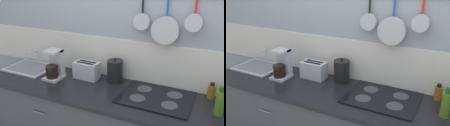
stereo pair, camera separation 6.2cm
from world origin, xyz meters
TOP-DOWN VIEW (x-y plane):
  - wall_back at (0.00, 0.37)m, footprint 7.20×0.15m
  - countertop at (0.00, 0.00)m, footprint 3.05×0.65m
  - sink_basin at (-1.24, 0.12)m, footprint 0.50×0.39m
  - coffee_maker at (-0.82, 0.04)m, footprint 0.16×0.20m
  - toaster at (-0.53, 0.17)m, footprint 0.27×0.14m
  - kettle at (-0.24, 0.23)m, footprint 0.15×0.15m
  - cooktop at (0.22, 0.07)m, footprint 0.61×0.48m
  - bottle_olive_oil at (0.65, 0.28)m, footprint 0.06×0.06m
  - bottle_sesame_oil at (0.73, 0.03)m, footprint 0.07×0.07m

SIDE VIEW (x-z plane):
  - countertop at x=0.00m, z-range 0.90..0.93m
  - cooktop at x=0.22m, z-range 0.93..0.95m
  - sink_basin at x=-1.24m, z-range 0.86..1.04m
  - bottle_olive_oil at x=0.65m, z-range 0.93..1.07m
  - toaster at x=-0.53m, z-range 0.93..1.10m
  - bottle_sesame_oil at x=0.73m, z-range 0.92..1.16m
  - kettle at x=-0.24m, z-range 0.92..1.16m
  - coffee_maker at x=-0.82m, z-range 0.91..1.21m
  - wall_back at x=0.00m, z-range -0.02..2.58m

